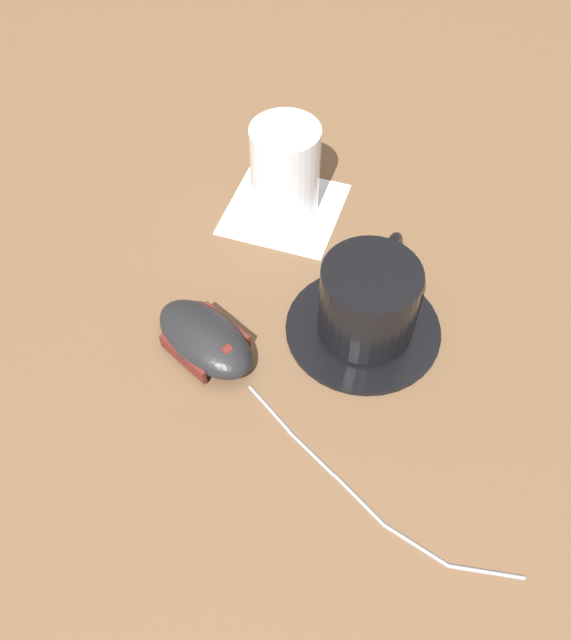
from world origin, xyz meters
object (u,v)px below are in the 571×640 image
Objects in this scene: coffee_cup at (370,298)px; drinking_glass at (285,168)px; saucer at (363,327)px; computer_mouse at (205,339)px.

coffee_cup is 1.13× the size of drinking_glass.
saucer is 1.50× the size of drinking_glass.
coffee_cup reaches higher than saucer.
coffee_cup is at bearing 20.68° from saucer.
drinking_glass reaches higher than coffee_cup.
drinking_glass is (0.10, 0.18, 0.03)m from computer_mouse.
saucer is 1.20× the size of computer_mouse.
saucer is 0.15m from computer_mouse.
coffee_cup is 0.15m from computer_mouse.
saucer is at bearing -1.19° from computer_mouse.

